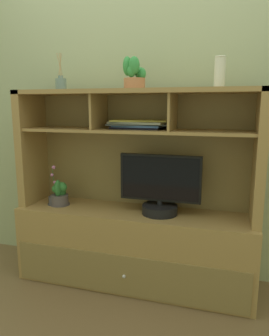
# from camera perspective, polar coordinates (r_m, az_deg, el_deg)

# --- Properties ---
(floor_plane) EXTENTS (6.00, 6.00, 0.02)m
(floor_plane) POSITION_cam_1_polar(r_m,az_deg,el_deg) (2.57, 0.00, -19.37)
(floor_plane) COLOR brown
(floor_plane) RESTS_ON ground
(back_wall) EXTENTS (6.00, 0.02, 2.80)m
(back_wall) POSITION_cam_1_polar(r_m,az_deg,el_deg) (2.47, 1.77, 13.62)
(back_wall) COLOR #A2AE83
(back_wall) RESTS_ON ground
(media_console) EXTENTS (1.69, 0.49, 1.40)m
(media_console) POSITION_cam_1_polar(r_m,az_deg,el_deg) (2.38, 0.04, -10.47)
(media_console) COLOR #A17C45
(media_console) RESTS_ON ground
(tv_monitor) EXTENTS (0.56, 0.25, 0.42)m
(tv_monitor) POSITION_cam_1_polar(r_m,az_deg,el_deg) (2.21, 4.54, -4.00)
(tv_monitor) COLOR black
(tv_monitor) RESTS_ON media_console
(potted_orchid) EXTENTS (0.11, 0.11, 0.30)m
(potted_orchid) POSITION_cam_1_polar(r_m,az_deg,el_deg) (2.52, -13.95, -5.24)
(potted_orchid) COLOR #43424A
(potted_orchid) RESTS_ON media_console
(potted_fern) EXTENTS (0.15, 0.15, 0.20)m
(potted_fern) POSITION_cam_1_polar(r_m,az_deg,el_deg) (2.49, -13.14, -4.54)
(potted_fern) COLOR #52484A
(potted_fern) RESTS_ON media_console
(magazine_stack_left) EXTENTS (0.44, 0.29, 0.06)m
(magazine_stack_left) POSITION_cam_1_polar(r_m,az_deg,el_deg) (2.26, 0.71, 7.77)
(magazine_stack_left) COLOR #342D4B
(magazine_stack_left) RESTS_ON media_console
(diffuser_bottle) EXTENTS (0.08, 0.08, 0.26)m
(diffuser_bottle) POSITION_cam_1_polar(r_m,az_deg,el_deg) (2.43, -12.97, 14.36)
(diffuser_bottle) COLOR slate
(diffuser_bottle) RESTS_ON media_console
(potted_succulent) EXTENTS (0.16, 0.16, 0.21)m
(potted_succulent) POSITION_cam_1_polar(r_m,az_deg,el_deg) (2.22, -0.14, 16.06)
(potted_succulent) COLOR #B7734A
(potted_succulent) RESTS_ON media_console
(ceramic_vase) EXTENTS (0.07, 0.07, 0.19)m
(ceramic_vase) POSITION_cam_1_polar(r_m,az_deg,el_deg) (2.13, 14.89, 16.13)
(ceramic_vase) COLOR silver
(ceramic_vase) RESTS_ON media_console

